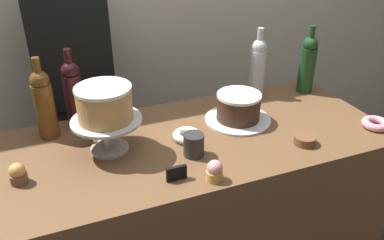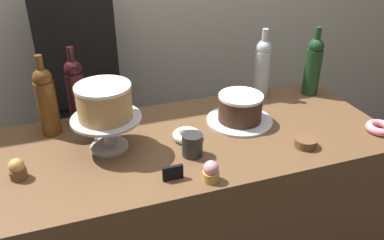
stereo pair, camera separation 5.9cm
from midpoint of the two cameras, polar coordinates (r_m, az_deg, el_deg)
The scene contains 17 objects.
display_counter at distance 1.81m, azimuth 0.98°, elevation -15.15°, with size 1.58×0.66×0.91m.
cake_stand_pedestal at distance 1.45m, azimuth -11.19°, elevation -1.01°, with size 0.26×0.26×0.13m.
white_layer_cake at distance 1.40m, azimuth -11.58°, elevation 2.67°, with size 0.20×0.20×0.13m.
silver_serving_platter at distance 1.66m, azimuth 7.99°, elevation -0.07°, with size 0.28×0.28×0.01m.
chocolate_round_cake at distance 1.63m, azimuth 8.14°, elevation 1.84°, with size 0.18×0.18×0.11m.
wine_bottle_amber at distance 1.59m, azimuth -19.57°, elevation 2.73°, with size 0.08×0.08×0.33m.
wine_bottle_clear at distance 1.86m, azimuth 11.17°, elevation 7.58°, with size 0.08×0.08×0.33m.
wine_bottle_green at distance 1.94m, azimuth 18.22°, elevation 7.64°, with size 0.08×0.08×0.33m.
wine_bottle_dark_red at distance 1.64m, azimuth -15.65°, elevation 4.22°, with size 0.08×0.08×0.33m.
cupcake_strawberry at distance 1.28m, azimuth 4.14°, elevation -7.58°, with size 0.06×0.06×0.07m.
cupcake_caramel at distance 1.40m, azimuth -23.18°, elevation -6.68°, with size 0.06×0.06×0.07m.
donut_sugar at distance 1.51m, azimuth 0.32°, elevation -2.24°, with size 0.11×0.11×0.03m.
donut_pink at distance 1.75m, azimuth 26.76°, elevation -1.03°, with size 0.11×0.11×0.03m.
cookie_stack at distance 1.54m, azimuth 17.40°, elevation -3.18°, with size 0.08×0.08×0.03m.
price_sign_chalkboard at distance 1.29m, azimuth -1.51°, elevation -7.77°, with size 0.07×0.01×0.05m.
coffee_cup_ceramic at distance 1.40m, azimuth 1.26°, elevation -3.68°, with size 0.08×0.08×0.08m.
barista_figure at distance 2.07m, azimuth -14.80°, elevation 2.88°, with size 0.36×0.22×1.60m.
Camera 2 is at (-0.43, -1.24, 1.70)m, focal length 36.32 mm.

